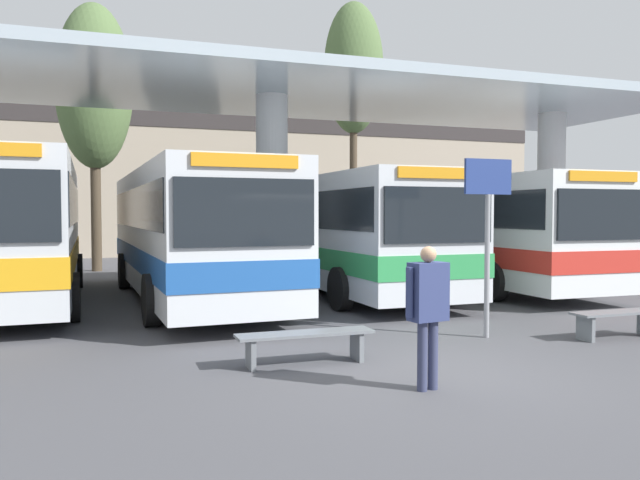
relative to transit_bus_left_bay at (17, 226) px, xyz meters
The scene contains 13 objects.
ground_plane 10.97m from the transit_bus_left_bay, 56.31° to the right, with size 100.00×100.00×0.00m, color #4C4C51.
townhouse_backdrop 16.88m from the transit_bus_left_bay, 68.81° to the left, with size 40.00×0.58×8.37m.
station_canopy 6.69m from the transit_bus_left_bay, ahead, with size 22.38×6.97×5.37m.
transit_bus_left_bay is the anchor object (origin of this frame).
transit_bus_center_bay 3.94m from the transit_bus_left_bay, 10.74° to the right, with size 3.16×11.13×3.13m.
transit_bus_right_bay 8.06m from the transit_bus_left_bay, ahead, with size 2.93×10.19×3.06m.
transit_bus_far_right_bay 12.13m from the transit_bus_left_bay, ahead, with size 2.94×11.18×3.07m.
waiting_bench_near_pillar 9.29m from the transit_bus_left_bay, 60.14° to the right, with size 1.97×0.44×0.46m.
waiting_bench_far_platform 12.99m from the transit_bus_left_bay, 38.03° to the right, with size 1.67×0.44×0.46m.
info_sign_platform 10.81m from the transit_bus_left_bay, 41.51° to the right, with size 0.90×0.09×3.06m.
pedestrian_waiting 11.17m from the transit_bus_left_bay, 60.05° to the right, with size 0.65×0.32×1.74m.
poplar_tree_behind_left 16.85m from the transit_bus_left_bay, 36.84° to the left, with size 2.60×2.60×11.37m.
poplar_tree_behind_right 9.65m from the transit_bus_left_bay, 78.20° to the left, with size 2.73×2.73×9.78m.
Camera 1 is at (-4.13, -7.24, 2.13)m, focal length 35.00 mm.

